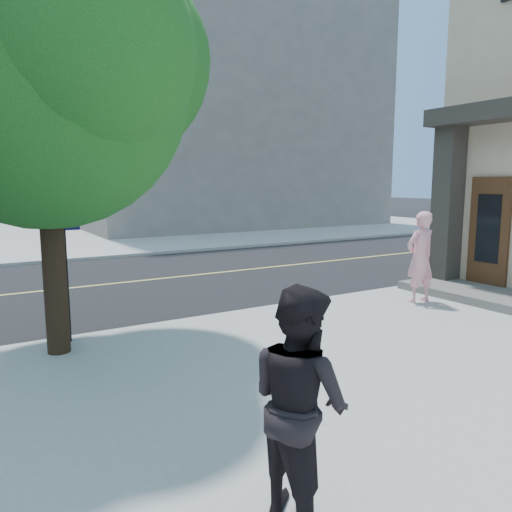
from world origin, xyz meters
TOP-DOWN VIEW (x-y plane):
  - ground at (0.00, 0.00)m, footprint 140.00×140.00m
  - sidewalk_ne at (13.50, 21.50)m, footprint 29.00×25.00m
  - filler_ne at (14.00, 22.00)m, footprint 18.00×16.00m
  - man_on_phone at (7.74, -1.40)m, footprint 0.75×0.52m
  - pedestrian at (1.47, -5.64)m, footprint 0.74×0.92m
  - street_tree at (0.62, -0.75)m, footprint 5.17×4.70m

SIDE VIEW (x-z plane):
  - ground at x=0.00m, z-range 0.00..0.00m
  - sidewalk_ne at x=13.50m, z-range 0.00..0.12m
  - pedestrian at x=1.47m, z-range 0.12..1.94m
  - man_on_phone at x=7.74m, z-range 0.12..2.08m
  - street_tree at x=0.62m, z-range 1.12..7.98m
  - filler_ne at x=14.00m, z-range 0.12..14.12m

